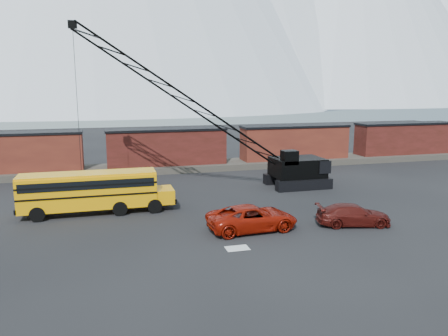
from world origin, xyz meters
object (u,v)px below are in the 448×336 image
object	(u,v)px
maroon_suv	(353,215)
crawler_crane	(203,111)
red_pickup	(252,218)
school_bus	(94,191)

from	to	relation	value
maroon_suv	crawler_crane	xyz separation A→B (m)	(-7.93, 12.49, 6.71)
red_pickup	crawler_crane	bearing A→B (deg)	0.27
school_bus	crawler_crane	bearing A→B (deg)	25.75
school_bus	maroon_suv	world-z (taller)	school_bus
maroon_suv	crawler_crane	size ratio (longest dim) A/B	0.22
school_bus	red_pickup	world-z (taller)	school_bus
red_pickup	maroon_suv	xyz separation A→B (m)	(7.18, -0.87, -0.11)
school_bus	red_pickup	size ratio (longest dim) A/B	1.89
school_bus	crawler_crane	size ratio (longest dim) A/B	0.50
school_bus	crawler_crane	world-z (taller)	crawler_crane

